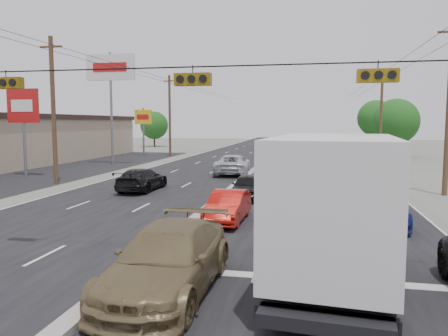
{
  "coord_description": "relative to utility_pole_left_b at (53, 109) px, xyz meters",
  "views": [
    {
      "loc": [
        4.84,
        -12.14,
        4.24
      ],
      "look_at": [
        1.02,
        6.9,
        2.2
      ],
      "focal_mm": 35.0,
      "sensor_mm": 36.0,
      "label": 1
    }
  ],
  "objects": [
    {
      "name": "tan_sedan",
      "position": [
        13.9,
        -17.09,
        -4.29
      ],
      "size": [
        2.36,
        5.68,
        1.64
      ],
      "primitive_type": "imported",
      "rotation": [
        0.0,
        0.0,
        -0.01
      ],
      "color": "brown",
      "rests_on": "ground"
    },
    {
      "name": "tree_right_mid",
      "position": [
        27.5,
        30.0,
        -0.77
      ],
      "size": [
        5.6,
        5.6,
        7.14
      ],
      "color": "#382619",
      "rests_on": "ground"
    },
    {
      "name": "queue_car_c",
      "position": [
        16.0,
        -0.4,
        -4.49
      ],
      "size": [
        2.55,
        4.63,
        1.23
      ],
      "primitive_type": "imported",
      "rotation": [
        0.0,
        0.0,
        0.12
      ],
      "color": "#9C9EA3",
      "rests_on": "ground"
    },
    {
      "name": "oncoming_far",
      "position": [
        11.1,
        7.56,
        -4.3
      ],
      "size": [
        3.2,
        6.03,
        1.62
      ],
      "primitive_type": "imported",
      "rotation": [
        0.0,
        0.0,
        3.23
      ],
      "color": "silver",
      "rests_on": "ground"
    },
    {
      "name": "tree_right_far",
      "position": [
        28.5,
        55.0,
        -0.15
      ],
      "size": [
        6.4,
        6.4,
        8.16
      ],
      "color": "#382619",
      "rests_on": "ground"
    },
    {
      "name": "queue_car_e",
      "position": [
        19.58,
        -2.57,
        -4.32
      ],
      "size": [
        2.17,
        4.72,
        1.57
      ],
      "primitive_type": "imported",
      "rotation": [
        0.0,
        0.0,
        -0.07
      ],
      "color": "maroon",
      "rests_on": "ground"
    },
    {
      "name": "ground",
      "position": [
        12.5,
        -15.0,
        -5.11
      ],
      "size": [
        200.0,
        200.0,
        0.0
      ],
      "primitive_type": "plane",
      "color": "#606356",
      "rests_on": "ground"
    },
    {
      "name": "utility_pole_left_b",
      "position": [
        0.0,
        0.0,
        0.0
      ],
      "size": [
        1.6,
        0.3,
        10.0
      ],
      "color": "#422D1E",
      "rests_on": "ground"
    },
    {
      "name": "pole_sign_mid",
      "position": [
        -4.5,
        3.0,
        0.01
      ],
      "size": [
        2.6,
        0.25,
        7.0
      ],
      "color": "slate",
      "rests_on": "ground"
    },
    {
      "name": "road_surface",
      "position": [
        12.5,
        15.0,
        -5.11
      ],
      "size": [
        20.0,
        160.0,
        0.02
      ],
      "primitive_type": "cube",
      "color": "black",
      "rests_on": "ground"
    },
    {
      "name": "traffic_signals",
      "position": [
        13.9,
        -15.0,
        0.39
      ],
      "size": [
        25.0,
        0.3,
        0.54
      ],
      "color": "black",
      "rests_on": "ground"
    },
    {
      "name": "parking_lot",
      "position": [
        -4.5,
        10.0,
        -5.11
      ],
      "size": [
        10.0,
        42.0,
        0.02
      ],
      "primitive_type": "cube",
      "color": "black",
      "rests_on": "ground"
    },
    {
      "name": "queue_car_a",
      "position": [
        13.9,
        -3.31,
        -4.44
      ],
      "size": [
        1.64,
        3.96,
        1.34
      ],
      "primitive_type": "imported",
      "rotation": [
        0.0,
        0.0,
        -0.01
      ],
      "color": "black",
      "rests_on": "ground"
    },
    {
      "name": "queue_car_b",
      "position": [
        17.51,
        -6.15,
        -4.43
      ],
      "size": [
        1.83,
        4.21,
        1.35
      ],
      "primitive_type": "imported",
      "rotation": [
        0.0,
        0.0,
        0.1
      ],
      "color": "white",
      "rests_on": "ground"
    },
    {
      "name": "center_median",
      "position": [
        12.5,
        15.0,
        -5.01
      ],
      "size": [
        0.5,
        160.0,
        0.2
      ],
      "primitive_type": "cube",
      "color": "gray",
      "rests_on": "ground"
    },
    {
      "name": "tree_left_far",
      "position": [
        -9.5,
        45.0,
        -1.39
      ],
      "size": [
        4.8,
        4.8,
        6.12
      ],
      "color": "#382619",
      "rests_on": "ground"
    },
    {
      "name": "queue_car_d",
      "position": [
        20.14,
        -8.22,
        -4.38
      ],
      "size": [
        2.11,
        5.01,
        1.45
      ],
      "primitive_type": "imported",
      "rotation": [
        0.0,
        0.0,
        -0.02
      ],
      "color": "navy",
      "rests_on": "ground"
    },
    {
      "name": "pole_sign_billboard",
      "position": [
        -2.0,
        13.0,
        3.76
      ],
      "size": [
        5.0,
        0.25,
        11.0
      ],
      "color": "slate",
      "rests_on": "ground"
    },
    {
      "name": "pole_sign_far",
      "position": [
        -3.5,
        25.0,
        -0.7
      ],
      "size": [
        2.2,
        0.25,
        6.0
      ],
      "color": "slate",
      "rests_on": "ground"
    },
    {
      "name": "oncoming_near",
      "position": [
        7.07,
        -1.84,
        -4.41
      ],
      "size": [
        2.02,
        4.81,
        1.39
      ],
      "primitive_type": "imported",
      "rotation": [
        0.0,
        0.0,
        3.13
      ],
      "color": "black",
      "rests_on": "ground"
    },
    {
      "name": "red_sedan",
      "position": [
        13.9,
        -9.16,
        -4.45
      ],
      "size": [
        1.49,
        4.0,
        1.31
      ],
      "primitive_type": "imported",
      "rotation": [
        0.0,
        0.0,
        -0.03
      ],
      "color": "#AF120A",
      "rests_on": "ground"
    },
    {
      "name": "utility_pole_left_c",
      "position": [
        0.0,
        25.0,
        0.0
      ],
      "size": [
        1.6,
        0.3,
        10.0
      ],
      "color": "#422D1E",
      "rests_on": "ground"
    },
    {
      "name": "box_truck",
      "position": [
        17.96,
        -15.7,
        -3.11
      ],
      "size": [
        3.37,
        7.9,
        3.9
      ],
      "rotation": [
        0.0,
        0.0,
        -0.09
      ],
      "color": "black",
      "rests_on": "ground"
    },
    {
      "name": "utility_pole_right_c",
      "position": [
        25.0,
        25.0,
        0.0
      ],
      "size": [
        1.6,
        0.3,
        10.0
      ],
      "color": "#422D1E",
      "rests_on": "ground"
    }
  ]
}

